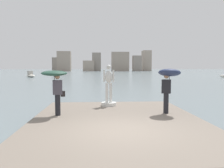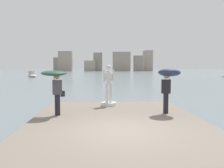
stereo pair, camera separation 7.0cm
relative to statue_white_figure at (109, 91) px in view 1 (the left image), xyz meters
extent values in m
plane|color=slate|center=(0.16, 35.23, -1.15)|extent=(400.00, 400.00, 0.00)
cube|color=slate|center=(0.16, -3.23, -0.95)|extent=(6.62, 9.09, 0.40)
cylinder|color=silver|center=(0.00, 0.00, -0.67)|extent=(0.79, 0.79, 0.17)
cylinder|color=silver|center=(-0.10, 0.00, -0.07)|extent=(0.15, 0.15, 1.02)
cylinder|color=silver|center=(0.10, 0.00, -0.07)|extent=(0.15, 0.15, 1.02)
ellipsoid|color=silver|center=(0.00, 0.00, 0.76)|extent=(0.38, 0.26, 0.65)
sphere|color=silver|center=(0.00, 0.00, 1.26)|extent=(0.24, 0.24, 0.24)
cylinder|color=silver|center=(-0.24, 0.00, 0.81)|extent=(0.10, 0.10, 0.62)
cylinder|color=silver|center=(0.24, 0.00, 0.81)|extent=(0.10, 0.10, 0.62)
cylinder|color=black|center=(-2.25, -2.35, -0.31)|extent=(0.22, 0.22, 0.88)
cube|color=#47424C|center=(-2.25, -2.35, 0.43)|extent=(0.42, 0.32, 0.60)
sphere|color=#A87A5B|center=(-2.25, -2.35, 0.87)|extent=(0.21, 0.21, 0.21)
cylinder|color=#262626|center=(-2.37, -2.34, 0.72)|extent=(0.02, 0.02, 0.48)
ellipsoid|color=#234738|center=(-2.37, -2.34, 1.01)|extent=(1.27, 1.28, 0.27)
cube|color=black|center=(-2.04, -2.28, 0.15)|extent=(0.20, 0.14, 0.24)
cylinder|color=black|center=(2.40, -2.20, -0.31)|extent=(0.22, 0.22, 0.88)
cube|color=black|center=(2.40, -2.20, 0.43)|extent=(0.44, 0.37, 0.60)
sphere|color=#A87A5B|center=(2.40, -2.20, 0.87)|extent=(0.21, 0.21, 0.21)
cylinder|color=#262626|center=(2.52, -2.21, 0.71)|extent=(0.02, 0.02, 0.47)
ellipsoid|color=navy|center=(2.52, -2.21, 1.03)|extent=(1.26, 1.28, 0.45)
ellipsoid|color=silver|center=(-16.38, 44.70, -0.83)|extent=(3.98, 5.36, 0.65)
cube|color=#B2ADA3|center=(-16.60, 45.05, -0.11)|extent=(1.55, 1.70, 0.88)
cube|color=gray|center=(-24.25, 126.53, 2.75)|extent=(4.42, 4.03, 7.80)
cube|color=gray|center=(-18.80, 119.11, 4.28)|extent=(7.33, 4.52, 10.87)
cube|color=#A89989|center=(-5.55, 122.57, 1.81)|extent=(6.31, 4.15, 5.92)
cube|color=gray|center=(-1.07, 125.49, 4.08)|extent=(4.97, 6.89, 10.47)
cube|color=gray|center=(12.17, 119.86, 4.20)|extent=(9.68, 4.05, 10.70)
cube|color=gray|center=(21.73, 120.65, 3.19)|extent=(4.79, 4.22, 8.70)
cube|color=#A89989|center=(28.42, 126.73, 4.81)|extent=(4.65, 7.61, 11.94)
camera|label=1|loc=(-0.59, -12.25, 1.28)|focal=37.90mm
camera|label=2|loc=(-0.52, -12.25, 1.28)|focal=37.90mm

